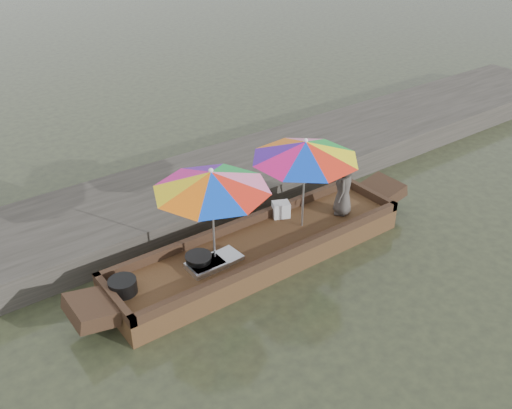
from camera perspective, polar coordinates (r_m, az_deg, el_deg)
water at (r=9.15m, az=0.37°, el=-5.68°), size 80.00×80.00×0.00m
dock at (r=10.58m, az=-6.76°, el=1.09°), size 22.00×2.20×0.50m
boat_hull at (r=9.05m, az=0.38°, el=-4.78°), size 4.99×1.20×0.35m
cooking_pot at (r=8.11m, az=-13.19°, el=-7.95°), size 0.39×0.39×0.21m
tray_crayfish at (r=8.42m, az=-4.96°, el=-6.08°), size 0.56×0.39×0.09m
tray_scallop at (r=8.56m, az=-3.40°, el=-5.43°), size 0.58×0.42×0.06m
charcoal_grill at (r=8.44m, az=-5.75°, el=-5.66°), size 0.37×0.37×0.18m
supply_bag at (r=9.57m, az=2.51°, el=-0.50°), size 0.35×0.32×0.26m
vendor at (r=9.60m, az=8.76°, el=1.68°), size 0.56×0.55×0.97m
umbrella_bow at (r=8.13m, az=-4.32°, el=-1.28°), size 1.70×1.70×1.55m
umbrella_stern at (r=9.02m, az=4.80°, el=2.06°), size 2.14×2.14×1.55m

